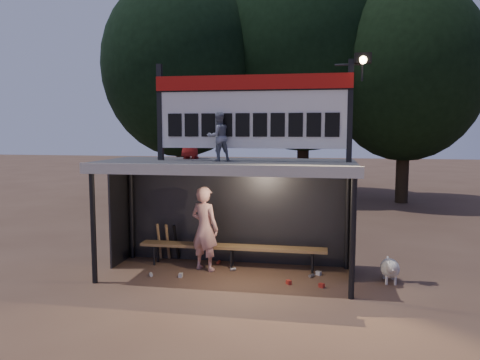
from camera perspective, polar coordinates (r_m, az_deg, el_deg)
name	(u,v)px	position (r m, az deg, el deg)	size (l,w,h in m)	color
ground	(227,275)	(9.64, -1.62, -11.53)	(80.00, 80.00, 0.00)	brown
player	(205,228)	(9.81, -4.33, -5.90)	(0.64, 0.42, 1.77)	white
child_a	(218,137)	(9.07, -2.65, 5.28)	(0.46, 0.36, 0.94)	gray
child_b	(190,134)	(9.87, -6.09, 5.55)	(0.50, 0.32, 1.02)	#A11B18
dugout_shelter	(229,183)	(9.49, -1.36, -0.40)	(5.10, 2.08, 2.32)	#37383A
scoreboard_assembly	(255,109)	(9.09, 1.79, 8.64)	(4.10, 0.27, 1.99)	black
bench	(232,248)	(10.04, -0.98, -8.24)	(4.00, 0.35, 0.48)	olive
tree_left	(181,67)	(20.05, -7.20, 13.54)	(6.46, 6.46, 9.27)	black
tree_mid	(304,53)	(20.76, 7.86, 15.09)	(7.22, 7.22, 10.36)	black
tree_right	(406,71)	(19.87, 19.58, 12.36)	(6.08, 6.08, 8.72)	#2E2114
dog	(390,268)	(9.58, 17.84, -10.20)	(0.36, 0.81, 0.49)	beige
bats	(168,242)	(10.68, -8.82, -7.44)	(0.47, 0.33, 0.84)	#997247
litter	(252,275)	(9.56, 1.53, -11.45)	(3.49, 1.29, 0.08)	red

